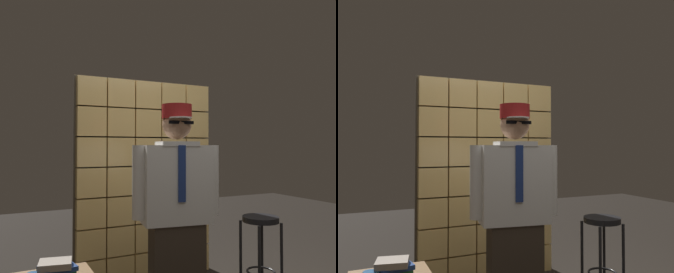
% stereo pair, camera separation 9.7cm
% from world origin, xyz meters
% --- Properties ---
extents(glass_block_wall, '(1.53, 0.10, 2.13)m').
position_xyz_m(glass_block_wall, '(0.00, 1.50, 1.05)').
color(glass_block_wall, '#F2C672').
rests_on(glass_block_wall, ground).
extents(standing_person, '(0.69, 0.33, 1.72)m').
position_xyz_m(standing_person, '(-0.22, 0.41, 0.90)').
color(standing_person, '#382D23').
rests_on(standing_person, ground).
extents(bar_stool, '(0.34, 0.34, 0.74)m').
position_xyz_m(bar_stool, '(0.81, 0.66, 0.55)').
color(bar_stool, black).
rests_on(bar_stool, ground).
extents(book_stack, '(0.26, 0.22, 0.13)m').
position_xyz_m(book_stack, '(-1.09, 0.41, 0.61)').
color(book_stack, black).
rests_on(book_stack, side_table).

